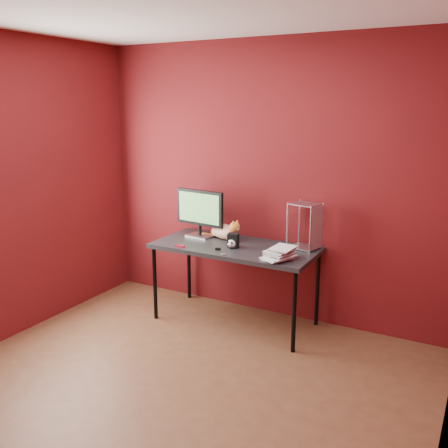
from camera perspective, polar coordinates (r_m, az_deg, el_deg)
The scene contains 11 objects.
room at distance 3.19m, azimuth -7.59°, elevation 3.19°, with size 3.52×3.52×2.61m.
desk at distance 4.58m, azimuth 1.28°, elevation -3.07°, with size 1.50×0.70×0.75m.
monitor at distance 4.81m, azimuth -2.79°, elevation 1.50°, with size 0.53×0.20×0.46m.
cat at distance 4.77m, azimuth 0.04°, elevation -0.84°, with size 0.45×0.26×0.21m.
skull_mug at distance 4.48m, azimuth 0.91°, elevation -2.19°, with size 0.09×0.09×0.09m.
speaker at distance 4.49m, azimuth 1.05°, elevation -1.95°, with size 0.11×0.11×0.13m.
book_stack at distance 4.11m, azimuth 5.68°, elevation 4.26°, with size 0.27×0.30×1.20m.
wire_rack at distance 4.49m, azimuth 9.21°, elevation -0.20°, with size 0.28×0.25×0.42m.
pocket_knife at distance 4.53m, azimuth -5.07°, elevation -2.55°, with size 0.09×0.02×0.02m, color maroon.
black_gadget at distance 4.42m, azimuth -0.69°, elevation -2.86°, with size 0.04×0.03×0.02m, color black.
washer at distance 4.31m, azimuth -0.10°, elevation -3.44°, with size 0.05×0.05×0.00m, color #A4A4A9.
Camera 1 is at (1.86, -2.53, 2.02)m, focal length 40.00 mm.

